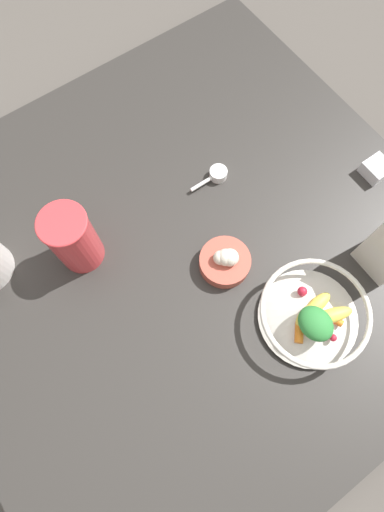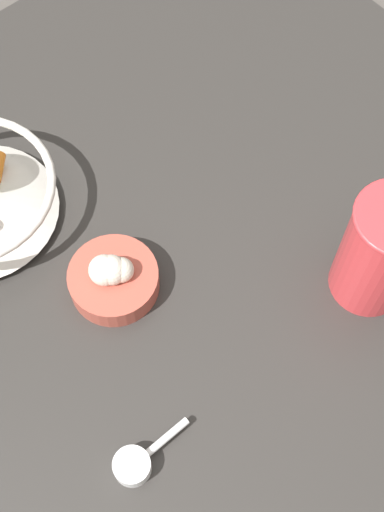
{
  "view_description": "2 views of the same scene",
  "coord_description": "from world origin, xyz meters",
  "px_view_note": "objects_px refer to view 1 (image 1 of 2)",
  "views": [
    {
      "loc": [
        0.17,
        0.25,
        0.81
      ],
      "look_at": [
        0.02,
        0.04,
        0.1
      ],
      "focal_mm": 28.0,
      "sensor_mm": 36.0,
      "label": 1
    },
    {
      "loc": [
        -0.19,
        -0.24,
        0.79
      ],
      "look_at": [
        0.04,
        0.03,
        0.09
      ],
      "focal_mm": 50.0,
      "sensor_mm": 36.0,
      "label": 2
    }
  ],
  "objects_px": {
    "garlic_bowl": "(225,261)",
    "fruit_bowl": "(313,315)",
    "spice_jar": "(376,169)",
    "drinking_cup": "(73,239)"
  },
  "relations": [
    {
      "from": "fruit_bowl",
      "to": "spice_jar",
      "type": "height_order",
      "value": "fruit_bowl"
    },
    {
      "from": "spice_jar",
      "to": "garlic_bowl",
      "type": "distance_m",
      "value": 0.4
    },
    {
      "from": "drinking_cup",
      "to": "spice_jar",
      "type": "distance_m",
      "value": 0.66
    },
    {
      "from": "fruit_bowl",
      "to": "garlic_bowl",
      "type": "distance_m",
      "value": 0.19
    },
    {
      "from": "garlic_bowl",
      "to": "fruit_bowl",
      "type": "bearing_deg",
      "value": 109.32
    },
    {
      "from": "drinking_cup",
      "to": "garlic_bowl",
      "type": "height_order",
      "value": "drinking_cup"
    },
    {
      "from": "drinking_cup",
      "to": "garlic_bowl",
      "type": "relative_size",
      "value": 1.49
    },
    {
      "from": "fruit_bowl",
      "to": "drinking_cup",
      "type": "xyz_separation_m",
      "value": [
        0.28,
        -0.37,
        0.04
      ]
    },
    {
      "from": "garlic_bowl",
      "to": "spice_jar",
      "type": "bearing_deg",
      "value": 177.3
    },
    {
      "from": "spice_jar",
      "to": "fruit_bowl",
      "type": "bearing_deg",
      "value": 25.92
    }
  ]
}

